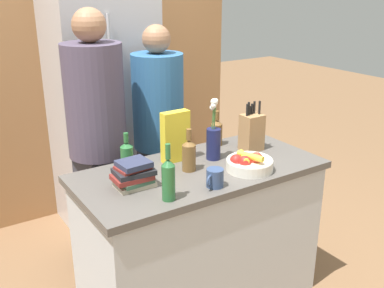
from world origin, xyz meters
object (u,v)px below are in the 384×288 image
flower_vase (214,139)px  person_in_blue (159,129)px  book_stack (134,175)px  coffee_mug (215,178)px  bottle_vinegar (168,178)px  bottle_oil (127,155)px  person_at_sink (97,133)px  fruit_bowl (249,163)px  knife_block (252,132)px  bottle_wine (189,154)px  bottle_water (217,132)px  refrigerator (103,100)px  cereal_box (175,137)px

flower_vase → person_in_blue: (-0.03, 0.62, -0.10)m
flower_vase → book_stack: bearing=-170.8°
coffee_mug → bottle_vinegar: bearing=179.1°
bottle_oil → coffee_mug: bearing=-59.2°
bottle_vinegar → person_at_sink: person_at_sink is taller
fruit_bowl → knife_block: 0.34m
bottle_wine → person_in_blue: bearing=74.6°
bottle_oil → person_in_blue: (0.47, 0.48, -0.06)m
fruit_bowl → person_at_sink: size_ratio=0.15×
bottle_vinegar → bottle_wine: 0.37m
book_stack → bottle_water: (0.72, 0.28, 0.02)m
refrigerator → person_at_sink: refrigerator is taller
flower_vase → cereal_box: flower_vase is taller
fruit_bowl → coffee_mug: bearing=-166.3°
cereal_box → bottle_oil: 0.30m
bottle_oil → bottle_wine: bottle_wine is taller
person_at_sink → fruit_bowl: bearing=-75.3°
person_in_blue → bottle_wine: bearing=-99.1°
book_stack → person_in_blue: 0.89m
fruit_bowl → book_stack: 0.65m
refrigerator → book_stack: refrigerator is taller
coffee_mug → person_in_blue: size_ratio=0.08×
refrigerator → person_at_sink: bearing=-115.9°
book_stack → bottle_vinegar: size_ratio=0.75×
bottle_wine → bottle_water: 0.45m
bottle_oil → book_stack: bearing=-107.5°
knife_block → bottle_oil: (-0.78, 0.14, -0.03)m
flower_vase → bottle_water: bearing=49.5°
fruit_bowl → person_at_sink: bearing=124.9°
flower_vase → bottle_wine: size_ratio=1.52×
flower_vase → cereal_box: size_ratio=1.23×
coffee_mug → bottle_wine: bottle_wine is taller
refrigerator → fruit_bowl: bearing=-79.9°
fruit_bowl → person_in_blue: (-0.09, 0.86, -0.02)m
refrigerator → bottle_water: bearing=-71.0°
fruit_bowl → coffee_mug: 0.30m
book_stack → person_in_blue: (0.54, 0.71, -0.05)m
refrigerator → person_in_blue: bearing=-74.4°
bottle_oil → person_at_sink: (-0.00, 0.42, 0.01)m
cereal_box → knife_block: bearing=-11.6°
refrigerator → cereal_box: refrigerator is taller
knife_block → book_stack: bearing=-174.1°
coffee_mug → bottle_water: bearing=53.1°
coffee_mug → person_at_sink: bearing=107.5°
knife_block → person_at_sink: person_at_sink is taller
bottle_vinegar → person_in_blue: person_in_blue is taller
bottle_water → person_in_blue: person_in_blue is taller
fruit_bowl → bottle_water: size_ratio=1.16×
bottle_oil → person_in_blue: 0.67m
flower_vase → bottle_vinegar: size_ratio=1.28×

